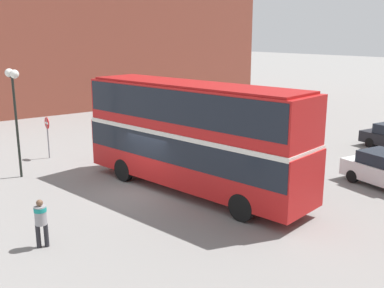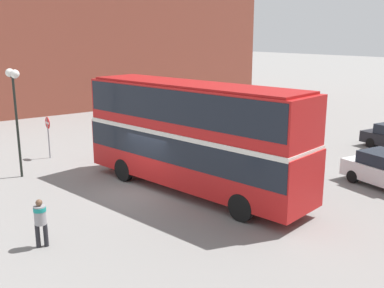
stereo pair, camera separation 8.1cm
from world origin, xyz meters
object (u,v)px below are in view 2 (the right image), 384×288
Objects in this scene: pedestrian_foreground at (40,218)px; no_entry_sign at (48,130)px; double_decker_bus at (192,131)px; street_lamp_twin_globe at (14,92)px.

pedestrian_foreground is 11.48m from no_entry_sign.
double_decker_bus is 2.19× the size of street_lamp_twin_globe.
double_decker_bus is at bearing 39.27° from street_lamp_twin_globe.
double_decker_bus is 6.97× the size of pedestrian_foreground.
double_decker_bus is 4.90× the size of no_entry_sign.
street_lamp_twin_globe is at bearing -42.27° from no_entry_sign.
double_decker_bus reaches higher than no_entry_sign.
pedestrian_foreground is 0.31× the size of street_lamp_twin_globe.
double_decker_bus is at bearing 18.83° from no_entry_sign.
street_lamp_twin_globe is (-6.75, -5.52, 1.43)m from double_decker_bus.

